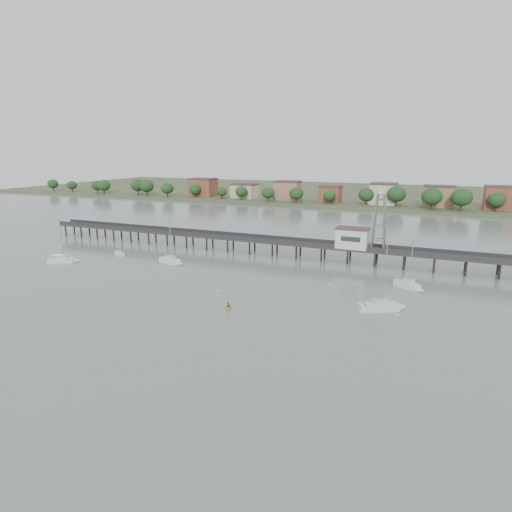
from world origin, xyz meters
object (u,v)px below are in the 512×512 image
Objects in this scene: sailboat_a at (66,260)px; sailboat_e at (412,287)px; sailboat_b at (173,261)px; pier at (263,241)px; yellow_dinghy at (228,309)px; sailboat_d at (388,307)px; lattice_tower at (379,223)px; white_tender at (120,254)px.

sailboat_e is at bearing -23.72° from sailboat_a.
pier is at bearing 59.34° from sailboat_b.
yellow_dinghy is at bearing -29.11° from sailboat_b.
sailboat_a reaches higher than pier.
pier reaches higher than yellow_dinghy.
sailboat_d is at bearing -5.96° from yellow_dinghy.
lattice_tower is 1.27× the size of sailboat_a.
pier is at bearing 75.47° from yellow_dinghy.
white_tender reaches higher than yellow_dinghy.
pier is at bearing 2.06° from sailboat_a.
sailboat_e is 77.65m from white_tender.
pier is at bearing -180.00° from lattice_tower.
yellow_dinghy is (-30.71, -25.58, -0.65)m from sailboat_e.
white_tender is at bearing 123.40° from yellow_dinghy.
sailboat_d is 29.58m from yellow_dinghy.
pier is 10.73× the size of sailboat_d.
lattice_tower is 22.56m from sailboat_e.
white_tender is at bearing -147.06° from sailboat_e.
sailboat_a is at bearing 137.80° from yellow_dinghy.
sailboat_a is 1.09× the size of sailboat_e.
pier is at bearing 110.32° from sailboat_d.
sailboat_a is 28.43m from sailboat_b.
sailboat_b reaches higher than white_tender.
sailboat_a is at bearing 148.75° from sailboat_d.
lattice_tower is 3.87× the size of white_tender.
white_tender is at bearing -165.49° from lattice_tower.
sailboat_e is 4.92× the size of yellow_dinghy.
sailboat_d is at bearing -70.05° from sailboat_e.
white_tender is 53.42m from yellow_dinghy.
yellow_dinghy is (46.94, -25.50, -0.44)m from white_tender.
sailboat_e is 39.98m from yellow_dinghy.
sailboat_e reaches higher than pier.
sailboat_b is 36.57m from yellow_dinghy.
sailboat_b is at bearing 137.73° from sailboat_d.
lattice_tower is 34.22m from sailboat_d.
sailboat_b is at bearing -131.96° from pier.
lattice_tower is (31.50, 0.00, 7.31)m from pier.
pier is 32.34m from lattice_tower.
sailboat_d is 6.13× the size of yellow_dinghy.
lattice_tower is 49.27m from yellow_dinghy.
pier is 44.80m from sailboat_e.
lattice_tower is 1.38× the size of sailboat_e.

